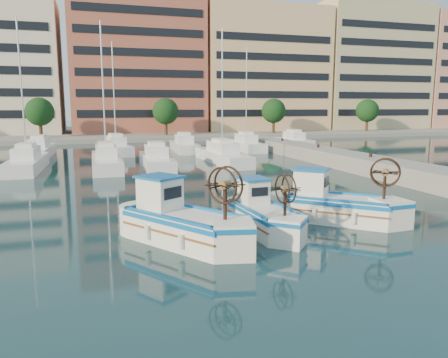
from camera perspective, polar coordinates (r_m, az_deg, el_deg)
ground at (r=16.50m, az=9.34°, el=-8.21°), size 300.00×300.00×0.00m
quay at (r=30.13m, az=25.10°, el=0.23°), size 3.00×60.00×1.20m
waterfront at (r=81.00m, az=-5.35°, el=13.79°), size 180.00×40.00×25.60m
yacht_marina at (r=41.96m, az=-11.13°, el=3.22°), size 38.94×21.80×11.50m
fishing_boat_a at (r=16.15m, az=-5.59°, el=-5.44°), size 4.22×4.96×3.04m
fishing_boat_b at (r=17.70m, az=5.16°, el=-4.53°), size 1.96×4.18×2.57m
fishing_boat_c at (r=19.64m, az=14.30°, el=-3.12°), size 4.55×4.35×2.89m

